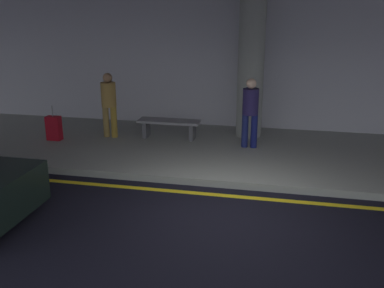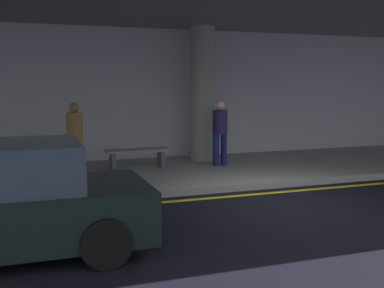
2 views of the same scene
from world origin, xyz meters
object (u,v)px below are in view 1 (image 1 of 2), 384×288
object	(u,v)px
traveler_with_luggage	(109,101)
person_waiting_for_ride	(250,108)
support_column_far_left	(251,67)
suitcase_upright_primary	(54,128)
bench_metal	(169,125)

from	to	relation	value
traveler_with_luggage	person_waiting_for_ride	bearing A→B (deg)	41.69
support_column_far_left	suitcase_upright_primary	xyz separation A→B (m)	(-4.84, -1.44, -1.51)
suitcase_upright_primary	bench_metal	world-z (taller)	suitcase_upright_primary
bench_metal	suitcase_upright_primary	bearing A→B (deg)	-164.76
support_column_far_left	traveler_with_luggage	distance (m)	3.75
support_column_far_left	suitcase_upright_primary	size ratio (longest dim) A/B	4.06
support_column_far_left	bench_metal	size ratio (longest dim) A/B	2.28
support_column_far_left	traveler_with_luggage	bearing A→B (deg)	-166.06
person_waiting_for_ride	suitcase_upright_primary	size ratio (longest dim) A/B	1.87
person_waiting_for_ride	bench_metal	xyz separation A→B (m)	(-2.10, 0.35, -0.61)
person_waiting_for_ride	traveler_with_luggage	bearing A→B (deg)	1.99
support_column_far_left	person_waiting_for_ride	distance (m)	1.33
support_column_far_left	suitcase_upright_primary	distance (m)	5.27
support_column_far_left	bench_metal	bearing A→B (deg)	-161.64
bench_metal	person_waiting_for_ride	bearing A→B (deg)	-9.39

